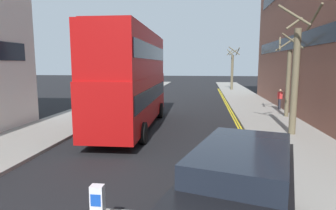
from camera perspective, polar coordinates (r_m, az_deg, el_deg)
sidewalk_right at (r=19.27m, az=20.00°, el=-3.32°), size 4.00×80.00×0.14m
sidewalk_left at (r=20.71m, az=-17.78°, el=-2.45°), size 4.00×80.00×0.14m
kerb_line_outer at (r=16.99m, az=14.53°, el=-4.81°), size 0.10×56.00×0.01m
kerb_line_inner at (r=16.97m, az=13.99°, el=-4.81°), size 0.10×56.00×0.01m
double_decker_bus_away at (r=16.74m, az=-7.24°, el=5.66°), size 3.02×10.87×5.64m
taxi_minivan at (r=6.07m, az=13.97°, el=-18.16°), size 3.11×5.14×2.12m
pedestrian_far at (r=24.49m, az=21.32°, el=1.13°), size 0.34×0.22×1.62m
street_tree_near at (r=15.91m, az=24.01°, el=5.21°), size 1.97×1.95×6.46m
street_tree_mid at (r=41.66m, az=12.65°, el=6.93°), size 1.74×1.85×5.98m
street_tree_far at (r=21.26m, az=22.86°, el=5.55°), size 1.69×1.70×5.64m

